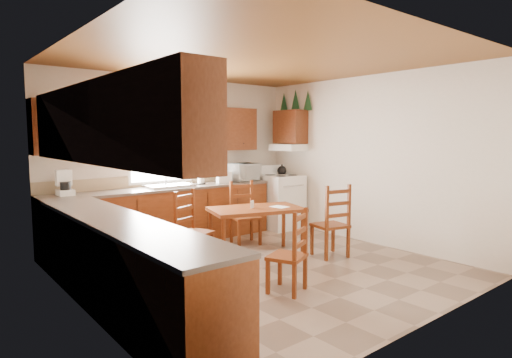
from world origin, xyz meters
TOP-DOWN VIEW (x-y plane):
  - floor at (0.00, 0.00)m, footprint 4.50×4.50m
  - ceiling at (0.00, 0.00)m, footprint 4.50×4.50m
  - wall_left at (-2.25, 0.00)m, footprint 4.50×4.50m
  - wall_right at (2.25, 0.00)m, footprint 4.50×4.50m
  - wall_back at (0.00, 2.25)m, footprint 4.50×4.50m
  - wall_front at (0.00, -2.25)m, footprint 4.50×4.50m
  - lower_cab_back at (-0.38, 1.95)m, footprint 3.75×0.60m
  - lower_cab_left at (-1.95, -0.15)m, footprint 0.60×3.60m
  - counter_back at (-0.38, 1.95)m, footprint 3.75×0.63m
  - counter_left at (-1.95, -0.15)m, footprint 0.63×3.60m
  - backsplash at (-0.38, 2.24)m, footprint 3.75×0.01m
  - upper_cab_back_left at (-1.55, 2.08)m, footprint 1.41×0.33m
  - upper_cab_back_right at (0.86, 2.08)m, footprint 1.25×0.33m
  - upper_cab_left at (-2.08, -0.15)m, footprint 0.33×3.60m
  - upper_cab_stove at (2.08, 1.65)m, footprint 0.33×0.62m
  - range_hood at (2.03, 1.65)m, footprint 0.44×0.62m
  - window_frame at (-0.30, 2.22)m, footprint 1.13×0.02m
  - window_pane at (-0.30, 2.21)m, footprint 1.05×0.01m
  - window_valance at (-0.30, 2.19)m, footprint 1.19×0.01m
  - sink_basin at (-0.30, 1.95)m, footprint 0.75×0.45m
  - pine_decal_a at (2.21, 1.33)m, footprint 0.22×0.22m
  - pine_decal_b at (2.21, 1.65)m, footprint 0.22×0.22m
  - pine_decal_c at (2.21, 1.97)m, footprint 0.22×0.22m
  - stove at (1.88, 1.67)m, footprint 0.72×0.74m
  - coffeemaker at (-1.87, 1.98)m, footprint 0.22×0.26m
  - paper_towel at (0.29, 1.94)m, footprint 0.15×0.15m
  - toaster at (0.72, 1.88)m, footprint 0.27×0.20m
  - microwave at (1.19, 1.95)m, footprint 0.58×0.45m
  - dining_table at (0.33, 0.52)m, footprint 1.47×1.10m
  - chair_near_left at (-0.32, -0.82)m, footprint 0.51×0.50m
  - chair_near_right at (1.14, -0.18)m, footprint 0.52×0.51m
  - chair_far_left at (-0.58, 0.72)m, footprint 0.52×0.51m
  - chair_far_right at (0.62, 1.15)m, footprint 0.51×0.50m
  - table_paper at (0.64, 0.36)m, footprint 0.22×0.27m
  - table_card at (0.28, 0.54)m, footprint 0.08×0.05m

SIDE VIEW (x-z plane):
  - floor at x=0.00m, z-range 0.00..0.00m
  - dining_table at x=0.33m, z-range 0.00..0.70m
  - lower_cab_back at x=-0.38m, z-range 0.00..0.88m
  - lower_cab_left at x=-1.95m, z-range 0.00..0.88m
  - chair_near_left at x=-0.32m, z-range 0.00..0.93m
  - stove at x=1.88m, z-range 0.00..0.98m
  - chair_far_left at x=-0.58m, z-range 0.00..0.99m
  - chair_far_right at x=0.62m, z-range 0.00..1.00m
  - chair_near_right at x=1.14m, z-range 0.00..1.05m
  - table_paper at x=0.64m, z-range 0.70..0.71m
  - table_card at x=0.28m, z-range 0.70..0.81m
  - counter_back at x=-0.38m, z-range 0.88..0.92m
  - counter_left at x=-1.95m, z-range 0.88..0.92m
  - sink_basin at x=-0.30m, z-range 0.92..0.96m
  - backsplash at x=-0.38m, z-range 0.92..1.10m
  - toaster at x=0.72m, z-range 0.92..1.11m
  - paper_towel at x=0.29m, z-range 0.92..1.18m
  - microwave at x=1.19m, z-range 0.92..1.24m
  - coffeemaker at x=-1.87m, z-range 0.92..1.29m
  - wall_left at x=-2.25m, z-range 1.35..1.35m
  - wall_right at x=2.25m, z-range 1.35..1.35m
  - wall_back at x=0.00m, z-range 1.35..1.35m
  - wall_front at x=0.00m, z-range 1.35..1.35m
  - range_hood at x=2.03m, z-range 1.46..1.58m
  - window_frame at x=-0.30m, z-range 0.96..2.14m
  - window_pane at x=-0.30m, z-range 1.00..2.10m
  - upper_cab_back_left at x=-1.55m, z-range 1.48..2.23m
  - upper_cab_back_right at x=0.86m, z-range 1.48..2.23m
  - upper_cab_left at x=-2.08m, z-range 1.48..2.23m
  - upper_cab_stove at x=2.08m, z-range 1.59..2.21m
  - window_valance at x=-0.30m, z-range 1.93..2.17m
  - pine_decal_a at x=2.21m, z-range 2.20..2.56m
  - pine_decal_c at x=2.21m, z-range 2.20..2.56m
  - pine_decal_b at x=2.21m, z-range 2.24..2.60m
  - ceiling at x=0.00m, z-range 2.70..2.70m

